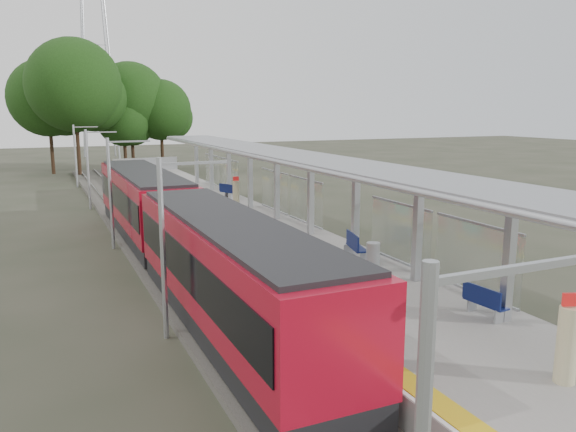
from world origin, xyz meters
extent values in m
plane|color=#474438|center=(0.00, 0.00, 0.00)|extent=(200.00, 200.00, 0.00)
cube|color=#59544C|center=(-4.50, 20.00, 0.12)|extent=(3.00, 70.00, 0.24)
cube|color=gray|center=(0.00, 20.00, 0.50)|extent=(6.00, 50.00, 1.00)
cube|color=gold|center=(-2.55, 20.00, 1.01)|extent=(0.60, 50.00, 0.02)
cube|color=#9EA0A5|center=(0.00, 44.95, 1.60)|extent=(6.00, 0.10, 1.20)
cube|color=black|center=(-4.50, 6.27, 0.65)|extent=(2.50, 13.50, 0.70)
cube|color=#A70B20|center=(-4.50, 6.27, 2.25)|extent=(2.65, 13.50, 2.50)
cube|color=black|center=(-4.50, 6.27, 2.30)|extent=(2.72, 12.96, 1.20)
cube|color=black|center=(-4.50, 6.27, 3.55)|extent=(2.40, 12.82, 0.15)
cube|color=#0E8C8C|center=(-3.14, 6.27, 2.10)|extent=(0.04, 1.30, 2.00)
cylinder|color=black|center=(-4.50, 1.54, 0.35)|extent=(2.20, 0.70, 0.70)
cube|color=black|center=(-4.50, 20.37, 0.65)|extent=(2.50, 13.50, 0.70)
cube|color=#A70B20|center=(-4.50, 20.37, 2.25)|extent=(2.65, 13.50, 2.50)
cube|color=black|center=(-4.50, 20.37, 2.30)|extent=(2.72, 12.96, 1.20)
cube|color=black|center=(-4.50, 20.37, 3.55)|extent=(2.40, 12.82, 0.15)
cube|color=#0E8C8C|center=(-3.14, 20.37, 2.10)|extent=(0.04, 1.30, 2.00)
cylinder|color=black|center=(-4.50, 15.64, 0.35)|extent=(2.20, 0.70, 0.70)
cube|color=black|center=(-4.50, 13.32, 2.00)|extent=(2.30, 0.80, 2.40)
cube|color=#9EA0A5|center=(2.00, 2.00, 2.75)|extent=(0.25, 0.25, 3.50)
cube|color=#9EA0A5|center=(2.00, 6.00, 2.75)|extent=(0.25, 0.25, 3.50)
cube|color=#9EA0A5|center=(2.00, 10.00, 2.75)|extent=(0.25, 0.25, 3.50)
cube|color=#9EA0A5|center=(2.00, 14.00, 2.75)|extent=(0.25, 0.25, 3.50)
cube|color=#9EA0A5|center=(2.00, 18.00, 2.75)|extent=(0.25, 0.25, 3.50)
cube|color=#9EA0A5|center=(2.00, 22.00, 2.75)|extent=(0.25, 0.25, 3.50)
cube|color=#9EA0A5|center=(2.00, 26.00, 2.75)|extent=(0.25, 0.25, 3.50)
cube|color=#9EA0A5|center=(2.00, 30.00, 2.75)|extent=(0.25, 0.25, 3.50)
cube|color=#9EA0A5|center=(2.00, 34.00, 2.75)|extent=(0.25, 0.25, 3.50)
cube|color=gray|center=(1.60, 16.00, 4.58)|extent=(3.20, 38.00, 0.16)
cylinder|color=#9EA0A5|center=(0.05, 16.00, 4.50)|extent=(0.24, 38.00, 0.24)
cube|color=silver|center=(2.70, 4.00, 2.20)|extent=(0.05, 3.70, 2.20)
cube|color=silver|center=(2.70, 8.00, 2.20)|extent=(0.05, 3.70, 2.20)
cube|color=silver|center=(2.70, 16.00, 2.20)|extent=(0.05, 3.70, 2.20)
cube|color=silver|center=(2.70, 20.00, 2.20)|extent=(0.05, 3.70, 2.20)
cube|color=silver|center=(2.70, 28.00, 2.20)|extent=(0.05, 3.70, 2.20)
cube|color=silver|center=(2.70, 32.00, 2.20)|extent=(0.05, 3.70, 2.20)
cylinder|color=#382316|center=(-7.83, 54.90, 2.62)|extent=(0.36, 0.36, 5.25)
sphere|color=#1E4814|center=(-7.83, 54.90, 7.87)|extent=(7.98, 7.98, 7.98)
cylinder|color=#382316|center=(-5.49, 50.89, 3.01)|extent=(0.36, 0.36, 6.01)
sphere|color=#1E4814|center=(-5.49, 50.89, 9.02)|extent=(9.14, 9.14, 9.14)
cylinder|color=#382316|center=(-0.55, 53.91, 1.87)|extent=(0.36, 0.36, 3.74)
sphere|color=#1E4814|center=(-0.55, 53.91, 5.60)|extent=(5.68, 5.68, 5.68)
cylinder|color=#382316|center=(0.46, 55.13, 2.61)|extent=(0.36, 0.36, 5.23)
sphere|color=#1E4814|center=(0.46, 55.13, 7.84)|extent=(7.95, 7.95, 7.95)
cylinder|color=#382316|center=(3.63, 54.73, 2.21)|extent=(0.36, 0.36, 4.42)
sphere|color=#1E4814|center=(3.63, 54.73, 6.63)|extent=(6.72, 6.72, 6.72)
cube|color=#9EA0A5|center=(-5.30, -5.00, 5.20)|extent=(2.00, 0.08, 0.08)
cylinder|color=#9EA0A5|center=(-6.30, 7.00, 2.70)|extent=(0.16, 0.16, 5.40)
cube|color=#9EA0A5|center=(-5.30, 7.00, 5.20)|extent=(2.00, 0.08, 0.08)
cylinder|color=#9EA0A5|center=(-6.30, 19.00, 2.70)|extent=(0.16, 0.16, 5.40)
cube|color=#9EA0A5|center=(-5.30, 19.00, 5.20)|extent=(2.00, 0.08, 0.08)
cylinder|color=#9EA0A5|center=(-6.30, 31.00, 2.70)|extent=(0.16, 0.16, 5.40)
cube|color=#9EA0A5|center=(-5.30, 31.00, 5.20)|extent=(2.00, 0.08, 0.08)
cylinder|color=#9EA0A5|center=(-6.30, 43.00, 2.70)|extent=(0.16, 0.16, 5.40)
cube|color=#9EA0A5|center=(-5.30, 43.00, 5.20)|extent=(2.00, 0.08, 0.08)
cube|color=#101A51|center=(1.70, 2.43, 1.40)|extent=(0.52, 1.35, 0.05)
cube|color=#101A51|center=(1.53, 2.43, 1.66)|extent=(0.18, 1.32, 0.48)
cube|color=#9EA0A5|center=(1.70, 1.90, 1.19)|extent=(0.36, 0.09, 0.39)
cube|color=#9EA0A5|center=(1.70, 2.96, 1.19)|extent=(0.36, 0.09, 0.39)
cube|color=#101A51|center=(1.63, 9.22, 1.46)|extent=(0.83, 1.60, 0.06)
cube|color=#101A51|center=(1.42, 9.22, 1.77)|extent=(0.44, 1.50, 0.56)
cube|color=#9EA0A5|center=(1.63, 8.61, 1.22)|extent=(0.41, 0.16, 0.45)
cube|color=#9EA0A5|center=(1.63, 9.84, 1.22)|extent=(0.41, 0.16, 0.45)
cube|color=#101A51|center=(1.88, 25.56, 1.42)|extent=(0.97, 1.44, 0.06)
cube|color=#101A51|center=(1.70, 25.56, 1.70)|extent=(0.64, 1.29, 0.51)
cube|color=#9EA0A5|center=(1.88, 25.00, 1.20)|extent=(0.36, 0.21, 0.41)
cube|color=#9EA0A5|center=(1.88, 26.11, 1.20)|extent=(0.36, 0.21, 0.41)
cylinder|color=#C4BD8F|center=(0.47, -1.21, 1.84)|extent=(0.45, 0.45, 1.68)
cube|color=red|center=(0.47, -1.21, 2.85)|extent=(0.39, 0.20, 0.28)
cylinder|color=#C4BD8F|center=(1.32, 22.61, 1.75)|extent=(0.40, 0.40, 1.51)
cube|color=red|center=(1.32, 22.61, 2.66)|extent=(0.35, 0.16, 0.25)
cylinder|color=#9EA0A5|center=(1.39, 7.72, 1.50)|extent=(0.52, 0.52, 1.01)
camera|label=1|loc=(-9.47, -8.92, 6.75)|focal=35.00mm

